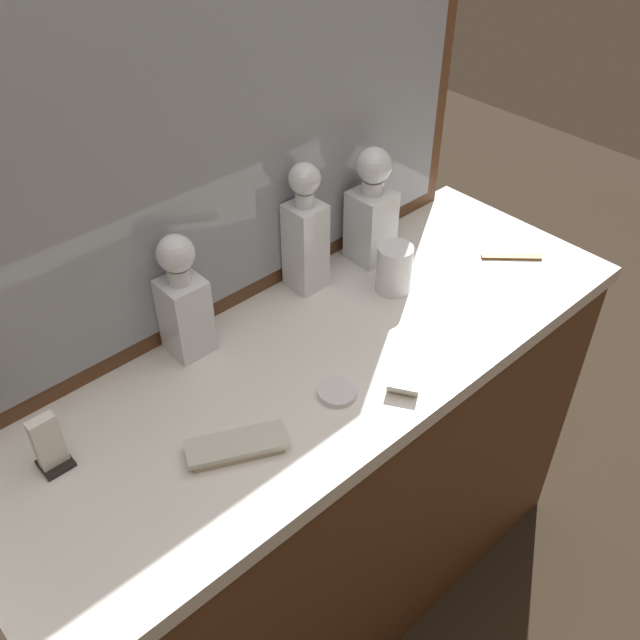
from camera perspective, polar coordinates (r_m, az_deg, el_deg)
The scene contains 12 objects.
ground_plane at distance 2.07m, azimuth 0.00°, elevation -20.75°, with size 6.00×6.00×0.00m, color #2D2319.
dresser at distance 1.70m, azimuth 0.00°, elevation -13.47°, with size 1.38×0.51×0.87m.
dresser_mirror at distance 1.32m, azimuth -7.25°, elevation 15.65°, with size 1.22×0.03×0.79m.
crystal_decanter_center at distance 1.34m, azimuth -10.92°, elevation 1.07°, with size 0.08×0.08×0.26m.
crystal_decanter_right at distance 1.48m, azimuth -1.18°, elevation 6.54°, with size 0.07×0.07×0.29m.
crystal_decanter_far_right at distance 1.58m, azimuth 4.15°, elevation 8.39°, with size 0.09×0.09×0.27m.
crystal_tumbler_far_right at distance 1.51m, azimuth 6.00°, elevation 4.01°, with size 0.08×0.08×0.11m.
silver_brush_left at distance 1.20m, azimuth -6.75°, elevation -10.10°, with size 0.18×0.13×0.02m.
silver_brush_front at distance 1.34m, azimuth 7.21°, elevation -3.56°, with size 0.17×0.13×0.02m.
porcelain_dish at distance 1.29m, azimuth 1.39°, elevation -5.86°, with size 0.07×0.07×0.01m.
tortoiseshell_comb at distance 1.69m, azimuth 15.17°, elevation 4.96°, with size 0.11×0.11×0.01m.
napkin_holder at distance 1.23m, azimuth -20.99°, elevation -9.51°, with size 0.05×0.05×0.11m.
Camera 1 is at (-0.69, -0.75, 1.80)m, focal length 39.67 mm.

